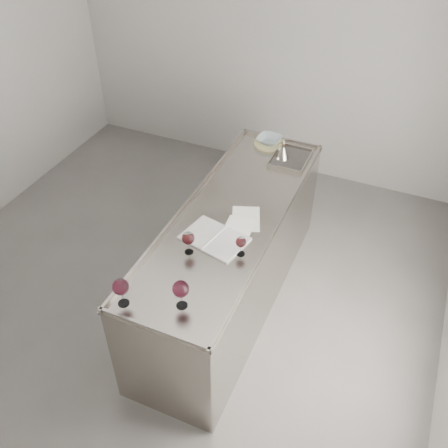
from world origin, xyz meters
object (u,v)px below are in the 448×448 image
at_px(wine_glass_right, 181,290).
at_px(notebook, 214,238).
at_px(wine_glass_small, 241,243).
at_px(counter, 231,259).
at_px(wine_glass_left, 121,287).
at_px(wine_glass_middle, 188,239).
at_px(wine_funnel, 283,152).
at_px(ceramic_bowl, 269,140).

relative_size(wine_glass_right, notebook, 0.41).
distance_m(wine_glass_small, notebook, 0.26).
height_order(counter, wine_glass_left, wine_glass_left).
bearing_deg(wine_glass_left, wine_glass_middle, 74.18).
relative_size(wine_glass_small, wine_funnel, 0.82).
bearing_deg(counter, wine_funnel, 83.62).
height_order(counter, wine_glass_right, wine_glass_right).
distance_m(notebook, wine_funnel, 1.22).
bearing_deg(ceramic_bowl, wine_glass_middle, -90.92).
distance_m(wine_glass_small, wine_funnel, 1.29).
height_order(counter, wine_funnel, wine_funnel).
bearing_deg(wine_glass_small, wine_glass_middle, -159.63).
bearing_deg(wine_funnel, ceramic_bowl, 138.36).
bearing_deg(wine_funnel, wine_glass_right, -91.08).
bearing_deg(wine_glass_right, counter, 94.01).
relative_size(notebook, wine_funnel, 2.73).
bearing_deg(counter, wine_glass_right, -85.99).
height_order(wine_glass_small, ceramic_bowl, wine_glass_small).
xyz_separation_m(counter, notebook, (-0.01, -0.30, 0.47)).
bearing_deg(ceramic_bowl, wine_glass_small, -77.91).
relative_size(counter, wine_glass_left, 11.86).
distance_m(wine_glass_left, wine_glass_right, 0.37).
height_order(wine_glass_right, ceramic_bowl, wine_glass_right).
bearing_deg(notebook, wine_glass_middle, -105.88).
bearing_deg(notebook, wine_glass_small, -4.50).
bearing_deg(notebook, wine_funnel, 97.29).
height_order(wine_glass_left, wine_funnel, wine_glass_left).
xyz_separation_m(counter, wine_glass_left, (-0.28, -1.08, 0.61)).
distance_m(wine_glass_left, ceramic_bowl, 2.17).
distance_m(notebook, ceramic_bowl, 1.39).
relative_size(wine_glass_small, notebook, 0.30).
relative_size(wine_glass_middle, wine_funnel, 0.95).
height_order(wine_glass_left, notebook, wine_glass_left).
relative_size(wine_glass_left, wine_glass_right, 1.00).
bearing_deg(wine_glass_left, counter, 75.72).
bearing_deg(wine_glass_middle, wine_glass_left, -105.82).
relative_size(wine_glass_right, wine_glass_small, 1.36).
bearing_deg(wine_glass_right, wine_glass_middle, 111.46).
distance_m(counter, notebook, 0.56).
xyz_separation_m(counter, wine_glass_small, (0.23, -0.37, 0.57)).
relative_size(counter, ceramic_bowl, 11.37).
xyz_separation_m(counter, ceramic_bowl, (-0.09, 1.08, 0.51)).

